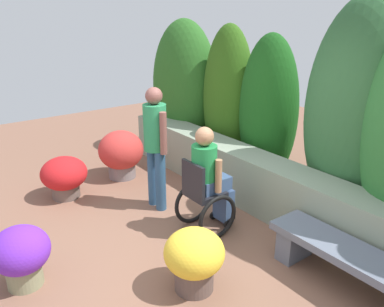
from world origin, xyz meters
The scene contains 10 objects.
ground_plane centered at (0.00, 0.00, 0.00)m, with size 13.57×13.57×0.00m, color #835A47.
stone_retaining_wall centered at (0.00, 1.56, 0.36)m, with size 6.25×0.50×0.73m, color gray.
hedge_backdrop centered at (0.14, 2.16, 1.32)m, with size 6.80×1.20×2.84m.
stone_bench centered at (1.42, 1.03, 0.29)m, with size 1.60×0.45×0.44m.
person_in_wheelchair centered at (-0.22, 0.62, 0.62)m, with size 0.53×0.66×1.33m.
person_standing_companion centered at (-1.10, 0.45, 0.96)m, with size 0.49×0.30×1.66m.
flower_pot_purple_near centered at (-2.14, -0.46, 0.33)m, with size 0.66×0.66×0.61m.
flower_pot_terracotta_by_wall centered at (-0.47, -1.48, 0.35)m, with size 0.56×0.56×0.63m.
flower_pot_red_accent centered at (-2.30, 0.53, 0.41)m, with size 0.71×0.71×0.77m.
flower_pot_small_foreground centered at (0.57, -0.17, 0.35)m, with size 0.59×0.59×0.64m.
Camera 1 is at (3.11, -2.08, 2.59)m, focal length 36.92 mm.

